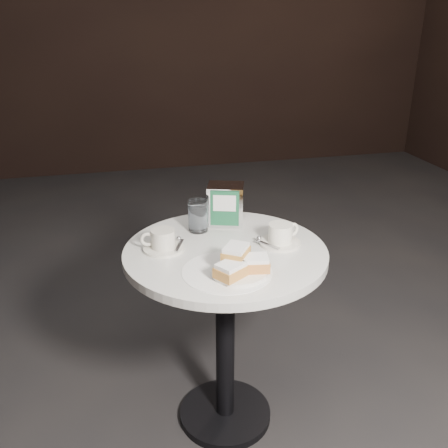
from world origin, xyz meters
The scene contains 9 objects.
ground centered at (0.00, 0.00, 0.00)m, with size 7.00×7.00×0.00m, color black.
cafe_table centered at (0.00, 0.00, 0.55)m, with size 0.70×0.70×0.74m.
sugar_spill centered at (-0.03, -0.16, 0.75)m, with size 0.29×0.29×0.00m, color white.
beignet_plate centered at (0.00, -0.19, 0.78)m, with size 0.22×0.22×0.09m.
coffee_cup_left centered at (-0.21, 0.05, 0.78)m, with size 0.16×0.16×0.07m.
coffee_cup_right centered at (0.20, -0.01, 0.78)m, with size 0.18×0.18×0.07m.
water_glass_left centered at (-0.06, 0.18, 0.80)m, with size 0.08×0.08×0.12m.
water_glass_right centered at (0.04, 0.23, 0.80)m, with size 0.08×0.08×0.12m.
napkin_dispenser centered at (0.05, 0.22, 0.82)m, with size 0.16×0.14×0.16m.
Camera 1 is at (-0.37, -1.49, 1.49)m, focal length 40.00 mm.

